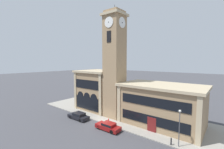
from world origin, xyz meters
name	(u,v)px	position (x,y,z in m)	size (l,w,h in m)	color
ground_plane	(101,123)	(0.00, 0.00, 0.00)	(300.00, 300.00, 0.00)	#424247
sidewalk_kerb	(120,114)	(0.00, 6.29, 0.07)	(40.59, 12.58, 0.15)	gray
clock_tower	(115,65)	(0.00, 4.24, 11.04)	(4.31, 4.31, 23.14)	#9E7F5B
town_hall_left_wing	(99,89)	(-6.63, 6.47, 4.81)	(9.75, 8.84, 9.56)	#9E7F5B
town_hall_right_wing	(161,104)	(9.20, 6.48, 3.81)	(14.89, 8.84, 7.57)	#9E7F5B
parked_car_near	(79,116)	(-4.87, -1.46, 0.71)	(4.80, 2.01, 1.36)	black
parked_car_mid	(108,126)	(3.02, -1.46, 0.70)	(4.58, 1.90, 1.32)	maroon
street_lamp	(180,122)	(13.94, 0.53, 3.58)	(0.36, 0.36, 5.15)	#4C4C51
bollard	(171,141)	(13.01, 0.27, 0.67)	(0.18, 0.18, 1.06)	black
fire_hydrant	(109,121)	(1.41, 0.56, 0.57)	(0.22, 0.22, 0.87)	red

